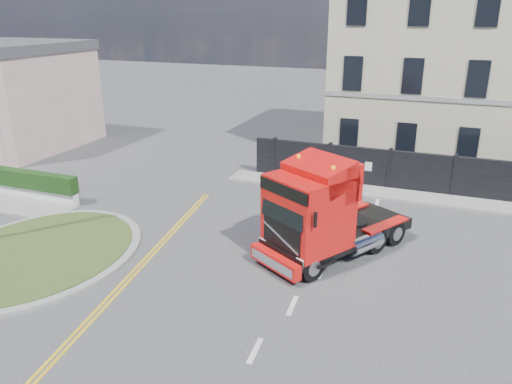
% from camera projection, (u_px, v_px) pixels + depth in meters
% --- Properties ---
extents(ground, '(120.00, 120.00, 0.00)m').
position_uv_depth(ground, '(246.00, 252.00, 18.53)').
color(ground, '#424244').
rests_on(ground, ground).
extents(traffic_island, '(6.80, 6.80, 0.17)m').
position_uv_depth(traffic_island, '(38.00, 253.00, 18.24)').
color(traffic_island, gray).
rests_on(traffic_island, ground).
extents(hedge_wall, '(8.00, 0.55, 1.35)m').
position_uv_depth(hedge_wall, '(8.00, 180.00, 23.98)').
color(hedge_wall, silver).
rests_on(hedge_wall, ground).
extents(seaside_bldg_pink, '(8.00, 8.00, 6.00)m').
position_uv_depth(seaside_bldg_pink, '(11.00, 100.00, 32.14)').
color(seaside_bldg_pink, beige).
rests_on(seaside_bldg_pink, ground).
extents(hoarding_fence, '(18.80, 0.25, 2.00)m').
position_uv_depth(hoarding_fence, '(443.00, 176.00, 23.85)').
color(hoarding_fence, black).
rests_on(hoarding_fence, ground).
extents(georgian_building, '(12.30, 10.30, 12.80)m').
position_uv_depth(georgian_building, '(448.00, 59.00, 28.97)').
color(georgian_building, '#B4AE8F').
rests_on(georgian_building, ground).
extents(pavement_far, '(20.00, 1.60, 0.12)m').
position_uv_depth(pavement_far, '(428.00, 199.00, 23.58)').
color(pavement_far, gray).
rests_on(pavement_far, ground).
extents(truck, '(5.11, 6.43, 3.67)m').
position_uv_depth(truck, '(320.00, 216.00, 17.56)').
color(truck, black).
rests_on(truck, ground).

